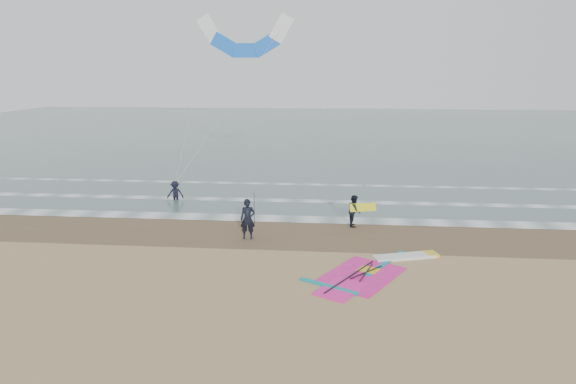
# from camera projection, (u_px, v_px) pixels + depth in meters

# --- Properties ---
(ground) EXTENTS (120.00, 120.00, 0.00)m
(ground) POSITION_uv_depth(u_px,v_px,m) (300.00, 285.00, 18.20)
(ground) COLOR tan
(ground) RESTS_ON ground
(sea_water) EXTENTS (120.00, 80.00, 0.02)m
(sea_water) POSITION_uv_depth(u_px,v_px,m) (326.00, 131.00, 64.71)
(sea_water) COLOR #47605E
(sea_water) RESTS_ON ground
(wet_sand_band) EXTENTS (120.00, 5.00, 0.01)m
(wet_sand_band) POSITION_uv_depth(u_px,v_px,m) (309.00, 233.00, 24.01)
(wet_sand_band) COLOR brown
(wet_sand_band) RESTS_ON ground
(foam_waterline) EXTENTS (120.00, 9.15, 0.02)m
(foam_waterline) POSITION_uv_depth(u_px,v_px,m) (313.00, 208.00, 28.31)
(foam_waterline) COLOR white
(foam_waterline) RESTS_ON ground
(windsurf_rig) EXTENTS (5.52, 5.23, 0.13)m
(windsurf_rig) POSITION_uv_depth(u_px,v_px,m) (375.00, 270.00, 19.46)
(windsurf_rig) COLOR white
(windsurf_rig) RESTS_ON ground
(person_standing) EXTENTS (0.71, 0.50, 1.84)m
(person_standing) POSITION_uv_depth(u_px,v_px,m) (248.00, 219.00, 23.01)
(person_standing) COLOR black
(person_standing) RESTS_ON ground
(person_walking) EXTENTS (0.59, 0.75, 1.55)m
(person_walking) POSITION_uv_depth(u_px,v_px,m) (354.00, 211.00, 24.96)
(person_walking) COLOR black
(person_walking) RESTS_ON ground
(person_wading) EXTENTS (1.02, 0.64, 1.51)m
(person_wading) POSITION_uv_depth(u_px,v_px,m) (175.00, 188.00, 29.92)
(person_wading) COLOR black
(person_wading) RESTS_ON ground
(held_pole) EXTENTS (0.17, 0.86, 1.82)m
(held_pole) POSITION_uv_depth(u_px,v_px,m) (254.00, 210.00, 22.89)
(held_pole) COLOR black
(held_pole) RESTS_ON ground
(carried_kiteboard) EXTENTS (1.30, 0.51, 0.39)m
(carried_kiteboard) POSITION_uv_depth(u_px,v_px,m) (363.00, 207.00, 24.78)
(carried_kiteboard) COLOR yellow
(carried_kiteboard) RESTS_ON ground
(surf_kite) EXTENTS (6.65, 4.19, 9.92)m
(surf_kite) POSITION_uv_depth(u_px,v_px,m) (245.00, 40.00, 31.61)
(surf_kite) COLOR white
(surf_kite) RESTS_ON ground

